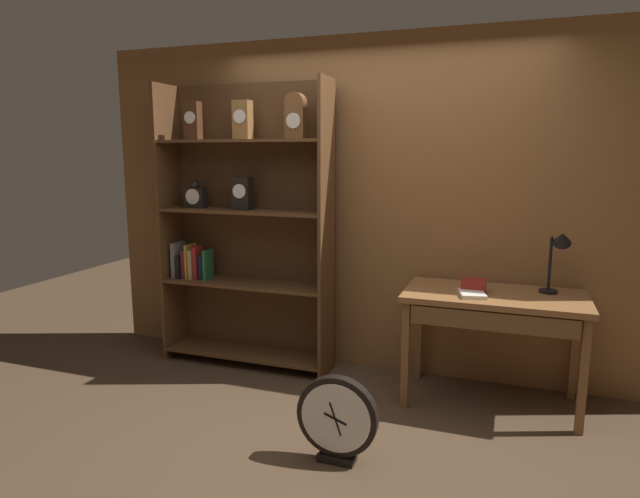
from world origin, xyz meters
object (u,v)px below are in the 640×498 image
(workbench, at_px, (494,308))
(open_repair_manual, at_px, (472,294))
(desk_lamp, at_px, (559,250))
(round_clock_large, at_px, (337,419))
(bookshelf, at_px, (243,225))
(toolbox_small, at_px, (474,285))

(workbench, height_order, open_repair_manual, open_repair_manual)
(desk_lamp, distance_m, open_repair_manual, 0.64)
(workbench, relative_size, round_clock_large, 2.36)
(open_repair_manual, bearing_deg, desk_lamp, 8.40)
(bookshelf, relative_size, toolbox_small, 13.97)
(bookshelf, height_order, workbench, bookshelf)
(round_clock_large, bearing_deg, workbench, 53.38)
(desk_lamp, xyz_separation_m, toolbox_small, (-0.52, -0.10, -0.26))
(workbench, height_order, round_clock_large, workbench)
(workbench, distance_m, round_clock_large, 1.37)
(desk_lamp, distance_m, toolbox_small, 0.59)
(toolbox_small, bearing_deg, workbench, -10.17)
(open_repair_manual, distance_m, round_clock_large, 1.26)
(desk_lamp, relative_size, open_repair_manual, 2.07)
(workbench, xyz_separation_m, toolbox_small, (-0.14, 0.03, 0.14))
(desk_lamp, height_order, round_clock_large, desk_lamp)
(workbench, bearing_deg, toolbox_small, 169.83)
(workbench, relative_size, toolbox_small, 7.38)
(workbench, bearing_deg, desk_lamp, 18.26)
(open_repair_manual, relative_size, round_clock_large, 0.43)
(desk_lamp, bearing_deg, bookshelf, 179.68)
(bookshelf, relative_size, workbench, 1.89)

